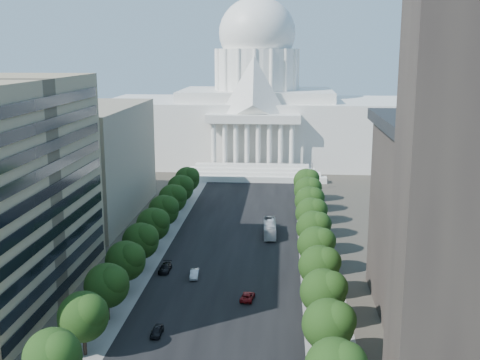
% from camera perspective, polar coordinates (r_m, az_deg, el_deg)
% --- Properties ---
extents(road_asphalt, '(30.00, 260.00, 0.01)m').
position_cam_1_polar(road_asphalt, '(153.74, -0.14, -4.66)').
color(road_asphalt, black).
rests_on(road_asphalt, ground).
extents(sidewalk_left, '(8.00, 260.00, 0.02)m').
position_cam_1_polar(sidewalk_left, '(156.29, -7.13, -4.47)').
color(sidewalk_left, gray).
rests_on(sidewalk_left, ground).
extents(sidewalk_right, '(8.00, 260.00, 0.02)m').
position_cam_1_polar(sidewalk_right, '(153.51, 6.97, -4.78)').
color(sidewalk_right, gray).
rests_on(sidewalk_right, ground).
extents(capitol, '(120.00, 56.00, 73.00)m').
position_cam_1_polar(capitol, '(243.03, 1.59, 6.45)').
color(capitol, white).
rests_on(capitol, ground).
extents(office_block_left_far, '(38.00, 52.00, 30.00)m').
position_cam_1_polar(office_block_left_far, '(170.10, -16.22, 1.71)').
color(office_block_left_far, gray).
rests_on(office_block_left_far, ground).
extents(tree_l_a, '(7.79, 7.60, 9.97)m').
position_cam_1_polar(tree_l_a, '(83.66, -17.19, -15.65)').
color(tree_l_a, '#33261C').
rests_on(tree_l_a, ground).
extents(tree_l_b, '(7.79, 7.60, 9.97)m').
position_cam_1_polar(tree_l_b, '(93.73, -14.50, -12.32)').
color(tree_l_b, '#33261C').
rests_on(tree_l_b, ground).
extents(tree_l_c, '(7.79, 7.60, 9.97)m').
position_cam_1_polar(tree_l_c, '(104.20, -12.38, -9.64)').
color(tree_l_c, '#33261C').
rests_on(tree_l_c, ground).
extents(tree_l_d, '(7.79, 7.60, 9.97)m').
position_cam_1_polar(tree_l_d, '(114.98, -10.68, -7.44)').
color(tree_l_d, '#33261C').
rests_on(tree_l_d, ground).
extents(tree_l_e, '(7.79, 7.60, 9.97)m').
position_cam_1_polar(tree_l_e, '(125.97, -9.29, -5.62)').
color(tree_l_e, '#33261C').
rests_on(tree_l_e, ground).
extents(tree_l_f, '(7.79, 7.60, 9.97)m').
position_cam_1_polar(tree_l_f, '(137.14, -8.13, -4.09)').
color(tree_l_f, '#33261C').
rests_on(tree_l_f, ground).
extents(tree_l_g, '(7.79, 7.60, 9.97)m').
position_cam_1_polar(tree_l_g, '(148.43, -7.15, -2.79)').
color(tree_l_g, '#33261C').
rests_on(tree_l_g, ground).
extents(tree_l_h, '(7.79, 7.60, 9.97)m').
position_cam_1_polar(tree_l_h, '(159.83, -6.31, -1.67)').
color(tree_l_h, '#33261C').
rests_on(tree_l_h, ground).
extents(tree_l_i, '(7.79, 7.60, 9.97)m').
position_cam_1_polar(tree_l_i, '(171.31, -5.58, -0.70)').
color(tree_l_i, '#33261C').
rests_on(tree_l_i, ground).
extents(tree_l_j, '(7.79, 7.60, 9.97)m').
position_cam_1_polar(tree_l_j, '(182.86, -4.95, 0.14)').
color(tree_l_j, '#33261C').
rests_on(tree_l_j, ground).
extents(tree_r_b, '(7.79, 7.60, 9.97)m').
position_cam_1_polar(tree_r_b, '(89.41, 8.58, -13.31)').
color(tree_r_b, '#33261C').
rests_on(tree_r_b, ground).
extents(tree_r_c, '(7.79, 7.60, 9.97)m').
position_cam_1_polar(tree_r_c, '(100.34, 8.08, -10.35)').
color(tree_r_c, '#33261C').
rests_on(tree_r_c, ground).
extents(tree_r_d, '(7.79, 7.60, 9.97)m').
position_cam_1_polar(tree_r_d, '(111.48, 7.69, -7.97)').
color(tree_r_d, '#33261C').
rests_on(tree_r_d, ground).
extents(tree_r_e, '(7.79, 7.60, 9.97)m').
position_cam_1_polar(tree_r_e, '(122.79, 7.37, -6.03)').
color(tree_r_e, '#33261C').
rests_on(tree_r_e, ground).
extents(tree_r_f, '(7.79, 7.60, 9.97)m').
position_cam_1_polar(tree_r_f, '(134.22, 7.11, -4.42)').
color(tree_r_f, '#33261C').
rests_on(tree_r_f, ground).
extents(tree_r_g, '(7.79, 7.60, 9.97)m').
position_cam_1_polar(tree_r_g, '(145.74, 6.88, -3.06)').
color(tree_r_g, '#33261C').
rests_on(tree_r_g, ground).
extents(tree_r_h, '(7.79, 7.60, 9.97)m').
position_cam_1_polar(tree_r_h, '(157.34, 6.70, -1.91)').
color(tree_r_h, '#33261C').
rests_on(tree_r_h, ground).
extents(tree_r_i, '(7.79, 7.60, 9.97)m').
position_cam_1_polar(tree_r_i, '(168.98, 6.54, -0.91)').
color(tree_r_i, '#33261C').
rests_on(tree_r_i, ground).
extents(tree_r_j, '(7.79, 7.60, 9.97)m').
position_cam_1_polar(tree_r_j, '(180.68, 6.40, -0.04)').
color(tree_r_j, '#33261C').
rests_on(tree_r_j, ground).
extents(streetlight_b, '(2.61, 0.44, 9.00)m').
position_cam_1_polar(streetlight_b, '(99.96, 9.01, -10.86)').
color(streetlight_b, gray).
rests_on(streetlight_b, ground).
extents(streetlight_c, '(2.61, 0.44, 9.00)m').
position_cam_1_polar(streetlight_c, '(123.27, 8.09, -6.29)').
color(streetlight_c, gray).
rests_on(streetlight_c, ground).
extents(streetlight_d, '(2.61, 0.44, 9.00)m').
position_cam_1_polar(streetlight_d, '(147.14, 7.47, -3.19)').
color(streetlight_d, gray).
rests_on(streetlight_d, ground).
extents(streetlight_e, '(2.61, 0.44, 9.00)m').
position_cam_1_polar(streetlight_e, '(171.33, 7.03, -0.95)').
color(streetlight_e, gray).
rests_on(streetlight_e, ground).
extents(streetlight_f, '(2.61, 0.44, 9.00)m').
position_cam_1_polar(streetlight_f, '(195.73, 6.70, 0.73)').
color(streetlight_f, gray).
rests_on(streetlight_f, ground).
extents(car_dark_a, '(1.72, 4.15, 1.40)m').
position_cam_1_polar(car_dark_a, '(100.11, -7.89, -14.01)').
color(car_dark_a, black).
rests_on(car_dark_a, ground).
extents(car_silver, '(1.98, 4.83, 1.56)m').
position_cam_1_polar(car_silver, '(122.29, -4.34, -8.87)').
color(car_silver, '#B3B5BB').
rests_on(car_silver, ground).
extents(car_red, '(2.82, 5.03, 1.33)m').
position_cam_1_polar(car_red, '(111.80, 0.71, -10.99)').
color(car_red, maroon).
rests_on(car_red, ground).
extents(car_dark_b, '(2.22, 5.33, 1.54)m').
position_cam_1_polar(car_dark_b, '(125.99, -7.12, -8.28)').
color(car_dark_b, black).
rests_on(car_dark_b, ground).
extents(city_bus, '(3.40, 12.58, 3.48)m').
position_cam_1_polar(city_bus, '(148.31, 2.84, -4.61)').
color(city_bus, silver).
rests_on(city_bus, ground).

